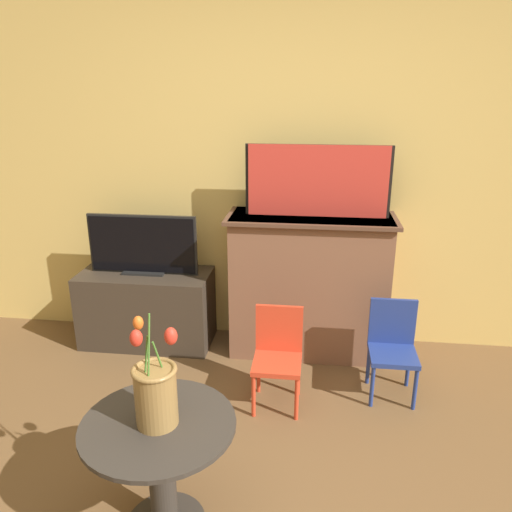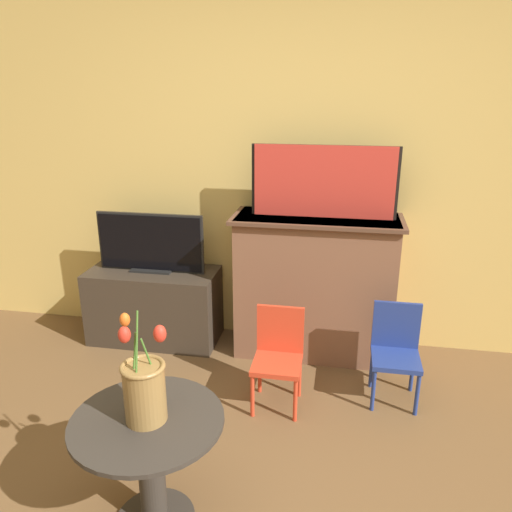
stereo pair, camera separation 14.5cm
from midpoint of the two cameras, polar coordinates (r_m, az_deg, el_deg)
name	(u,v)px [view 1 (the left image)]	position (r m, az deg, el deg)	size (l,w,h in m)	color
wall_back	(298,157)	(3.50, 3.60, 11.24)	(8.00, 0.06, 2.70)	#E0BC66
fireplace_mantel	(309,283)	(3.48, 4.87, -3.15)	(1.12, 0.46, 1.00)	brown
painting	(318,181)	(3.29, 5.78, 8.52)	(0.94, 0.03, 0.47)	black
tv_stand	(147,308)	(3.78, -13.42, -5.78)	(0.94, 0.43, 0.54)	#382D23
tv_monitor	(143,246)	(3.61, -13.96, 1.15)	(0.78, 0.12, 0.43)	black
chair_red	(278,352)	(2.99, 1.10, -10.92)	(0.28, 0.28, 0.59)	red
chair_blue	(392,344)	(3.16, 14.05, -9.75)	(0.28, 0.28, 0.59)	navy
side_table	(161,461)	(2.27, -12.76, -21.88)	(0.63, 0.63, 0.54)	#332D28
vase_tulips	(156,391)	(2.07, -13.44, -14.83)	(0.18, 0.19, 0.51)	olive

